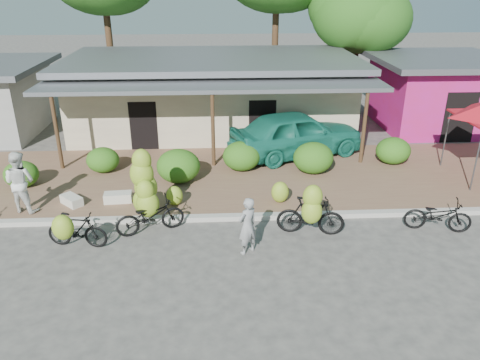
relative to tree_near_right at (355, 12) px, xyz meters
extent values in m
plane|color=#44413F|center=(-7.31, -14.61, -4.96)|extent=(100.00, 100.00, 0.00)
cube|color=brown|center=(-7.31, -9.61, -4.90)|extent=(60.00, 6.00, 0.12)
cube|color=#A8A399|center=(-7.31, -12.61, -4.89)|extent=(60.00, 0.25, 0.15)
cube|color=beige|center=(-7.31, -3.61, -3.41)|extent=(12.00, 6.00, 3.10)
cube|color=slate|center=(-7.31, -3.61, -1.74)|extent=(13.00, 7.00, 0.25)
cube|color=black|center=(-7.31, -6.56, -3.86)|extent=(1.40, 0.12, 2.20)
cube|color=slate|center=(-7.31, -7.61, -2.06)|extent=(13.00, 2.00, 0.15)
cylinder|color=#44311B|center=(-12.91, -8.51, -3.54)|extent=(0.14, 0.14, 2.85)
cylinder|color=#44311B|center=(-7.31, -8.51, -3.54)|extent=(0.14, 0.14, 2.85)
cylinder|color=#44311B|center=(-1.71, -8.51, -3.54)|extent=(0.14, 0.14, 2.85)
cube|color=#B21B7D|center=(3.19, -3.61, -3.46)|extent=(5.00, 5.00, 3.00)
cube|color=slate|center=(3.19, -3.61, -1.84)|extent=(6.00, 6.00, 0.25)
cube|color=black|center=(3.19, -6.06, -3.86)|extent=(1.40, 0.12, 2.20)
cylinder|color=#44311B|center=(-12.81, 1.39, -1.27)|extent=(0.36, 0.36, 7.39)
cylinder|color=#44311B|center=(-3.81, 1.89, -1.16)|extent=(0.36, 0.36, 7.60)
cylinder|color=#44311B|center=(0.19, -0.11, -2.39)|extent=(0.36, 0.36, 5.15)
ellipsoid|color=#1C4E13|center=(0.19, -0.11, -0.10)|extent=(4.84, 4.84, 3.87)
ellipsoid|color=#1C4E13|center=(-0.31, 0.19, 0.20)|extent=(4.11, 4.11, 3.29)
ellipsoid|color=#255613|center=(-13.75, -10.10, -4.40)|extent=(1.14, 1.03, 0.89)
ellipsoid|color=#255613|center=(-11.30, -8.95, -4.39)|extent=(1.17, 1.05, 0.91)
ellipsoid|color=#255613|center=(-8.51, -9.99, -4.26)|extent=(1.49, 1.34, 1.16)
ellipsoid|color=#255613|center=(-6.29, -9.03, -4.31)|extent=(1.37, 1.23, 1.07)
ellipsoid|color=#255613|center=(-3.75, -9.42, -4.28)|extent=(1.44, 1.30, 1.12)
ellipsoid|color=#255613|center=(-0.56, -8.69, -4.34)|extent=(1.29, 1.16, 1.01)
cylinder|color=#59595E|center=(1.20, -11.22, -3.79)|extent=(0.05, 0.05, 2.10)
cylinder|color=#59595E|center=(1.20, -9.02, -3.79)|extent=(0.05, 0.05, 2.10)
imported|color=black|center=(-10.94, -13.88, -4.47)|extent=(1.71, 0.75, 0.99)
ellipsoid|color=#8BA92A|center=(-11.05, -14.52, -4.02)|extent=(0.54, 0.46, 0.67)
imported|color=black|center=(-9.09, -13.21, -4.46)|extent=(2.04, 1.28, 1.01)
ellipsoid|color=#8BA92A|center=(-9.32, -12.71, -4.23)|extent=(0.61, 0.52, 0.76)
ellipsoid|color=#8BA92A|center=(-9.23, -12.68, -3.82)|extent=(0.66, 0.56, 0.82)
ellipsoid|color=#8BA92A|center=(-9.30, -12.71, -3.39)|extent=(0.67, 0.57, 0.83)
ellipsoid|color=#8BA92A|center=(-9.28, -12.70, -2.99)|extent=(0.54, 0.46, 0.68)
ellipsoid|color=#8BA92A|center=(-9.16, -13.03, -4.18)|extent=(0.65, 0.55, 0.81)
ellipsoid|color=#8BA92A|center=(-9.20, -13.04, -3.75)|extent=(0.51, 0.43, 0.63)
imported|color=black|center=(-4.63, -13.55, -4.40)|extent=(1.94, 0.87, 1.13)
ellipsoid|color=#8BA92A|center=(-4.75, -14.19, -3.93)|extent=(0.55, 0.47, 0.68)
ellipsoid|color=#8BA92A|center=(-4.75, -14.14, -3.52)|extent=(0.52, 0.44, 0.65)
imported|color=black|center=(-1.01, -13.56, -4.48)|extent=(1.92, 1.04, 0.96)
ellipsoid|color=#8BA92A|center=(-9.45, -11.75, -4.52)|extent=(0.51, 0.43, 0.64)
ellipsoid|color=#8BA92A|center=(-8.52, -11.79, -4.53)|extent=(0.51, 0.43, 0.63)
ellipsoid|color=#8BA92A|center=(-5.24, -11.75, -4.50)|extent=(0.55, 0.47, 0.69)
cube|color=beige|center=(-10.33, -11.46, -4.69)|extent=(0.88, 0.46, 0.30)
cube|color=beige|center=(-11.73, -11.58, -4.70)|extent=(0.80, 0.80, 0.28)
imported|color=gray|center=(-6.45, -14.43, -4.17)|extent=(0.69, 0.65, 1.58)
imported|color=silver|center=(-13.04, -11.91, -3.90)|extent=(1.09, 0.95, 1.90)
imported|color=#186E5A|center=(-4.06, -7.61, -3.95)|extent=(5.67, 3.74, 1.80)
camera|label=1|loc=(-7.20, -24.88, 1.72)|focal=35.00mm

